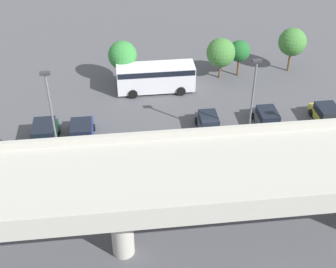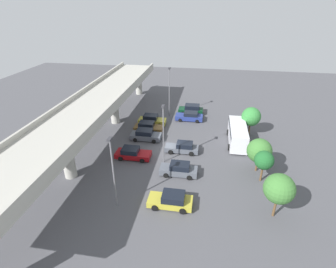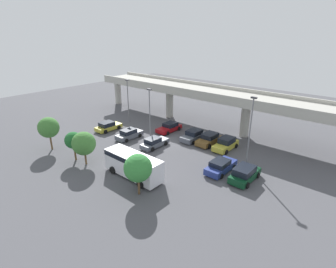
% 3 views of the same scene
% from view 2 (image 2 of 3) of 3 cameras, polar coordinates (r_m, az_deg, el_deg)
% --- Properties ---
extents(ground_plane, '(101.63, 101.63, 0.00)m').
position_cam_2_polar(ground_plane, '(37.14, 0.24, -3.59)').
color(ground_plane, '#4C4C51').
extents(highway_overpass, '(48.85, 6.87, 7.02)m').
position_cam_2_polar(highway_overpass, '(37.68, -16.11, 5.31)').
color(highway_overpass, '#ADAAA0').
rests_on(highway_overpass, ground_plane).
extents(parked_car_0, '(2.20, 4.56, 1.53)m').
position_cam_2_polar(parked_car_0, '(27.66, 0.69, -14.19)').
color(parked_car_0, gold).
rests_on(parked_car_0, ground_plane).
extents(parked_car_1, '(2.04, 4.52, 1.55)m').
position_cam_2_polar(parked_car_1, '(31.98, 2.38, -7.69)').
color(parked_car_1, '#515660').
rests_on(parked_car_1, ground_plane).
extents(parked_car_2, '(2.25, 4.72, 1.46)m').
position_cam_2_polar(parked_car_2, '(35.46, -7.73, -4.21)').
color(parked_car_2, maroon).
rests_on(parked_car_2, ground_plane).
extents(parked_car_3, '(1.96, 4.61, 1.50)m').
position_cam_2_polar(parked_car_3, '(36.49, 3.17, -2.97)').
color(parked_car_3, '#515660').
rests_on(parked_car_3, ground_plane).
extents(parked_car_4, '(2.22, 4.62, 1.62)m').
position_cam_2_polar(parked_car_4, '(39.81, -4.91, -0.22)').
color(parked_car_4, '#515660').
rests_on(parked_car_4, ground_plane).
extents(parked_car_5, '(2.23, 4.51, 1.64)m').
position_cam_2_polar(parked_car_5, '(42.17, -4.40, 1.48)').
color(parked_car_5, brown).
rests_on(parked_car_5, ground_plane).
extents(parked_car_6, '(2.16, 4.60, 1.73)m').
position_cam_2_polar(parked_car_6, '(44.67, -3.55, 3.07)').
color(parked_car_6, gold).
rests_on(parked_car_6, ground_plane).
extents(parked_car_7, '(2.20, 4.76, 1.53)m').
position_cam_2_polar(parked_car_7, '(46.34, 4.70, 3.84)').
color(parked_car_7, navy).
rests_on(parked_car_7, ground_plane).
extents(parked_car_8, '(2.25, 4.50, 1.73)m').
position_cam_2_polar(parked_car_8, '(49.15, 5.06, 5.36)').
color(parked_car_8, '#0C381E').
rests_on(parked_car_8, ground_plane).
extents(shuttle_bus, '(7.66, 2.67, 2.77)m').
position_cam_2_polar(shuttle_bus, '(39.63, 14.92, 0.23)').
color(shuttle_bus, silver).
rests_on(shuttle_bus, ground_plane).
extents(lamp_post_near_aisle, '(0.70, 0.35, 7.90)m').
position_cam_2_polar(lamp_post_near_aisle, '(25.82, -11.89, -7.29)').
color(lamp_post_near_aisle, slate).
rests_on(lamp_post_near_aisle, ground_plane).
extents(lamp_post_mid_lot, '(0.70, 0.35, 8.78)m').
position_cam_2_polar(lamp_post_mid_lot, '(46.66, 0.29, 9.83)').
color(lamp_post_mid_lot, slate).
rests_on(lamp_post_mid_lot, ground_plane).
extents(lamp_post_by_overpass, '(0.70, 0.35, 7.93)m').
position_cam_2_polar(lamp_post_by_overpass, '(32.34, -1.02, 0.83)').
color(lamp_post_by_overpass, slate).
rests_on(lamp_post_by_overpass, ground_plane).
extents(tree_front_left, '(2.91, 2.91, 4.79)m').
position_cam_2_polar(tree_front_left, '(26.95, 23.06, -10.93)').
color(tree_front_left, brown).
rests_on(tree_front_left, ground_plane).
extents(tree_front_centre, '(2.20, 2.20, 3.93)m').
position_cam_2_polar(tree_front_centre, '(31.69, 20.19, -5.41)').
color(tree_front_centre, brown).
rests_on(tree_front_centre, ground_plane).
extents(tree_front_right, '(2.98, 2.98, 4.36)m').
position_cam_2_polar(tree_front_right, '(33.33, 19.26, -3.46)').
color(tree_front_right, brown).
rests_on(tree_front_right, ground_plane).
extents(tree_front_far_right, '(2.91, 2.91, 4.53)m').
position_cam_2_polar(tree_front_far_right, '(42.14, 17.65, 3.62)').
color(tree_front_far_right, brown).
rests_on(tree_front_far_right, ground_plane).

